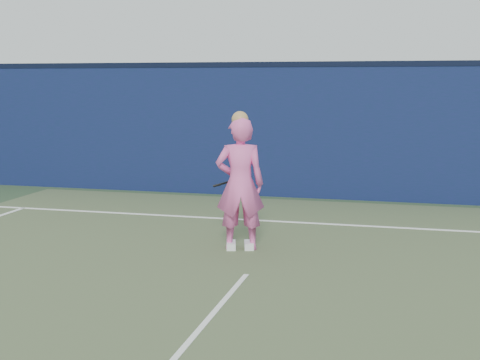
# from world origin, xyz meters

# --- Properties ---
(ground) EXTENTS (80.00, 80.00, 0.00)m
(ground) POSITION_xyz_m (0.00, 0.00, 0.00)
(ground) COLOR #293F26
(ground) RESTS_ON ground
(backstop_wall) EXTENTS (24.00, 0.40, 2.50)m
(backstop_wall) POSITION_xyz_m (0.00, 6.50, 1.25)
(backstop_wall) COLOR #0D1C39
(backstop_wall) RESTS_ON ground
(wall_cap) EXTENTS (24.00, 0.42, 0.10)m
(wall_cap) POSITION_xyz_m (0.00, 6.50, 2.55)
(wall_cap) COLOR black
(wall_cap) RESTS_ON backstop_wall
(player) EXTENTS (0.73, 0.58, 1.85)m
(player) POSITION_xyz_m (-0.38, 2.18, 0.89)
(player) COLOR pink
(player) RESTS_ON ground
(racket) EXTENTS (0.53, 0.17, 0.28)m
(racket) POSITION_xyz_m (-0.50, 2.58, 0.88)
(racket) COLOR black
(racket) RESTS_ON ground
(court_lines) EXTENTS (11.00, 12.04, 0.01)m
(court_lines) POSITION_xyz_m (0.00, -0.33, 0.01)
(court_lines) COLOR white
(court_lines) RESTS_ON court_surface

